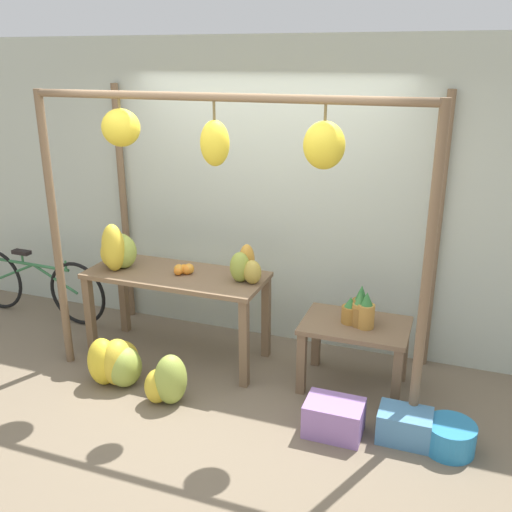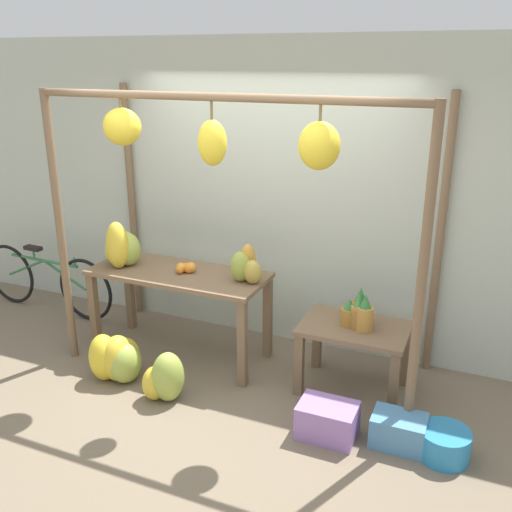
% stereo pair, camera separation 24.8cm
% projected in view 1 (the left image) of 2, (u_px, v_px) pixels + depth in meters
% --- Properties ---
extents(ground_plane, '(20.00, 20.00, 0.00)m').
position_uv_depth(ground_plane, '(213.00, 405.00, 4.53)').
color(ground_plane, '#756651').
extents(shop_wall_back, '(8.00, 0.08, 2.80)m').
position_uv_depth(shop_wall_back, '(269.00, 196.00, 5.26)').
color(shop_wall_back, '#B7C1B2').
rests_on(shop_wall_back, ground_plane).
extents(stall_awning, '(3.09, 1.22, 2.38)m').
position_uv_depth(stall_awning, '(229.00, 178.00, 4.32)').
color(stall_awning, brown).
rests_on(stall_awning, ground_plane).
extents(display_table_main, '(1.59, 0.65, 0.82)m').
position_uv_depth(display_table_main, '(177.00, 287.00, 5.06)').
color(display_table_main, brown).
rests_on(display_table_main, ground_plane).
extents(display_table_side, '(0.86, 0.59, 0.58)m').
position_uv_depth(display_table_side, '(355.00, 337.00, 4.64)').
color(display_table_side, brown).
rests_on(display_table_side, ground_plane).
extents(banana_pile_on_table, '(0.36, 0.38, 0.43)m').
position_uv_depth(banana_pile_on_table, '(118.00, 250.00, 5.07)').
color(banana_pile_on_table, '#9EB247').
rests_on(banana_pile_on_table, display_table_main).
extents(orange_pile, '(0.17, 0.14, 0.09)m').
position_uv_depth(orange_pile, '(183.00, 269.00, 4.98)').
color(orange_pile, orange).
rests_on(orange_pile, display_table_main).
extents(pineapple_cluster, '(0.27, 0.21, 0.32)m').
position_uv_depth(pineapple_cluster, '(360.00, 310.00, 4.55)').
color(pineapple_cluster, '#B27F38').
rests_on(pineapple_cluster, display_table_side).
extents(banana_pile_ground_left, '(0.57, 0.53, 0.41)m').
position_uv_depth(banana_pile_ground_left, '(116.00, 362.00, 4.78)').
color(banana_pile_ground_left, '#9EB247').
rests_on(banana_pile_ground_left, ground_plane).
extents(banana_pile_ground_right, '(0.39, 0.35, 0.42)m').
position_uv_depth(banana_pile_ground_right, '(167.00, 381.00, 4.50)').
color(banana_pile_ground_right, '#9EB247').
rests_on(banana_pile_ground_right, ground_plane).
extents(fruit_crate_white, '(0.42, 0.30, 0.26)m').
position_uv_depth(fruit_crate_white, '(334.00, 418.00, 4.15)').
color(fruit_crate_white, '#9970B7').
rests_on(fruit_crate_white, ground_plane).
extents(blue_bucket, '(0.35, 0.35, 0.21)m').
position_uv_depth(blue_bucket, '(450.00, 437.00, 3.98)').
color(blue_bucket, teal).
rests_on(blue_bucket, ground_plane).
extents(parked_bicycle, '(1.74, 0.10, 0.72)m').
position_uv_depth(parked_bicycle, '(36.00, 285.00, 5.98)').
color(parked_bicycle, black).
rests_on(parked_bicycle, ground_plane).
extents(papaya_pile, '(0.31, 0.29, 0.30)m').
position_uv_depth(papaya_pile, '(246.00, 266.00, 4.81)').
color(papaya_pile, '#B2993D').
rests_on(papaya_pile, display_table_main).
extents(fruit_crate_purple, '(0.38, 0.27, 0.23)m').
position_uv_depth(fruit_crate_purple, '(405.00, 426.00, 4.08)').
color(fruit_crate_purple, '#4C84B2').
rests_on(fruit_crate_purple, ground_plane).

